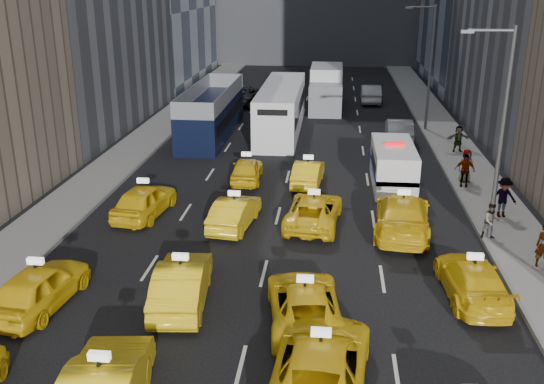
{
  "coord_description": "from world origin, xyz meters",
  "views": [
    {
      "loc": [
        2.42,
        -12.74,
        10.71
      ],
      "look_at": [
        -0.06,
        11.71,
        2.0
      ],
      "focal_mm": 40.0,
      "sensor_mm": 36.0,
      "label": 1
    }
  ],
  "objects_px": {
    "double_decker": "(212,111)",
    "box_truck": "(326,89)",
    "city_bus": "(281,109)",
    "nypd_van": "(393,166)",
    "pedestrian_0": "(544,245)"
  },
  "relations": [
    {
      "from": "box_truck",
      "to": "city_bus",
      "type": "bearing_deg",
      "value": -112.3
    },
    {
      "from": "nypd_van",
      "to": "box_truck",
      "type": "height_order",
      "value": "box_truck"
    },
    {
      "from": "nypd_van",
      "to": "double_decker",
      "type": "height_order",
      "value": "double_decker"
    },
    {
      "from": "double_decker",
      "to": "city_bus",
      "type": "relative_size",
      "value": 0.91
    },
    {
      "from": "box_truck",
      "to": "pedestrian_0",
      "type": "xyz_separation_m",
      "value": [
        8.88,
        -29.9,
        -0.73
      ]
    },
    {
      "from": "double_decker",
      "to": "pedestrian_0",
      "type": "distance_m",
      "value": 25.97
    },
    {
      "from": "city_bus",
      "to": "box_truck",
      "type": "xyz_separation_m",
      "value": [
        3.12,
        8.47,
        0.08
      ]
    },
    {
      "from": "nypd_van",
      "to": "pedestrian_0",
      "type": "height_order",
      "value": "nypd_van"
    },
    {
      "from": "city_bus",
      "to": "box_truck",
      "type": "height_order",
      "value": "box_truck"
    },
    {
      "from": "double_decker",
      "to": "box_truck",
      "type": "xyz_separation_m",
      "value": [
        7.96,
        10.13,
        0.03
      ]
    },
    {
      "from": "city_bus",
      "to": "pedestrian_0",
      "type": "xyz_separation_m",
      "value": [
        11.99,
        -21.42,
        -0.65
      ]
    },
    {
      "from": "double_decker",
      "to": "city_bus",
      "type": "xyz_separation_m",
      "value": [
        4.84,
        1.66,
        -0.04
      ]
    },
    {
      "from": "box_truck",
      "to": "pedestrian_0",
      "type": "relative_size",
      "value": 4.47
    },
    {
      "from": "double_decker",
      "to": "box_truck",
      "type": "height_order",
      "value": "box_truck"
    },
    {
      "from": "nypd_van",
      "to": "double_decker",
      "type": "distance_m",
      "value": 15.6
    }
  ]
}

